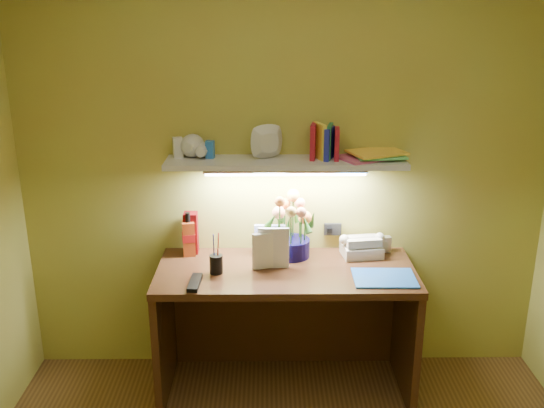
{
  "coord_description": "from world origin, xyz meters",
  "views": [
    {
      "loc": [
        -0.1,
        -1.8,
        2.12
      ],
      "look_at": [
        -0.07,
        1.35,
        1.07
      ],
      "focal_mm": 40.0,
      "sensor_mm": 36.0,
      "label": 1
    }
  ],
  "objects_px": {
    "flower_bouquet": "(292,226)",
    "telephone": "(362,245)",
    "desk": "(285,330)",
    "desk_clock": "(383,244)",
    "whisky_bottle": "(189,234)"
  },
  "relations": [
    {
      "from": "desk",
      "to": "telephone",
      "type": "bearing_deg",
      "value": 22.49
    },
    {
      "from": "desk",
      "to": "whisky_bottle",
      "type": "relative_size",
      "value": 5.48
    },
    {
      "from": "telephone",
      "to": "whisky_bottle",
      "type": "bearing_deg",
      "value": 171.14
    },
    {
      "from": "flower_bouquet",
      "to": "telephone",
      "type": "xyz_separation_m",
      "value": [
        0.4,
        0.0,
        -0.11
      ]
    },
    {
      "from": "telephone",
      "to": "desk_clock",
      "type": "bearing_deg",
      "value": 16.44
    },
    {
      "from": "desk_clock",
      "to": "whisky_bottle",
      "type": "relative_size",
      "value": 0.36
    },
    {
      "from": "desk_clock",
      "to": "whisky_bottle",
      "type": "xyz_separation_m",
      "value": [
        -1.11,
        -0.04,
        0.08
      ]
    },
    {
      "from": "flower_bouquet",
      "to": "whisky_bottle",
      "type": "xyz_separation_m",
      "value": [
        -0.59,
        0.02,
        -0.05
      ]
    },
    {
      "from": "flower_bouquet",
      "to": "telephone",
      "type": "distance_m",
      "value": 0.41
    },
    {
      "from": "desk",
      "to": "flower_bouquet",
      "type": "xyz_separation_m",
      "value": [
        0.04,
        0.18,
        0.55
      ]
    },
    {
      "from": "telephone",
      "to": "desk_clock",
      "type": "height_order",
      "value": "telephone"
    },
    {
      "from": "desk",
      "to": "flower_bouquet",
      "type": "relative_size",
      "value": 3.91
    },
    {
      "from": "flower_bouquet",
      "to": "desk_clock",
      "type": "height_order",
      "value": "flower_bouquet"
    },
    {
      "from": "desk",
      "to": "desk_clock",
      "type": "bearing_deg",
      "value": 22.91
    },
    {
      "from": "telephone",
      "to": "whisky_bottle",
      "type": "distance_m",
      "value": 0.98
    }
  ]
}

